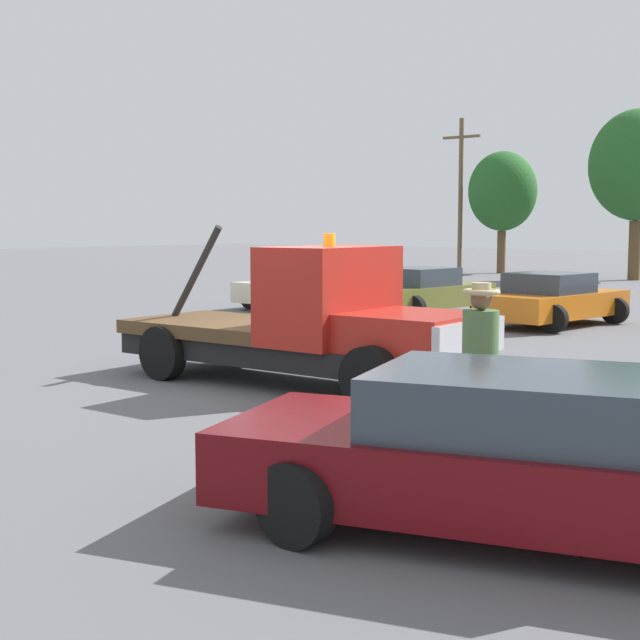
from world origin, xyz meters
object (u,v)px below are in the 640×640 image
foreground_car (543,458)px  utility_pole (461,191)px  parked_car_cream (308,286)px  tree_left (638,166)px  traffic_cone (284,335)px  person_near_truck (480,352)px  tree_center (503,192)px  parked_car_olive (423,292)px  tow_truck (314,327)px  parked_car_orange (552,300)px

foreground_car → utility_pole: (-21.31, 35.63, 3.71)m
parked_car_cream → tree_left: 20.92m
parked_car_cream → traffic_cone: bearing=-139.2°
person_near_truck → tree_center: tree_center is taller
foreground_car → tree_left: 36.95m
foreground_car → traffic_cone: (-9.06, 7.24, -0.40)m
tree_left → traffic_cone: (2.53, -27.55, -5.00)m
foreground_car → traffic_cone: 11.60m
parked_car_olive → tree_center: tree_center is taller
foreground_car → person_near_truck: (-1.77, 2.19, 0.45)m
parked_car_olive → utility_pole: 23.84m
tree_center → utility_pole: utility_pole is taller
tree_center → foreground_car: bearing=-62.2°
tree_left → utility_pole: utility_pole is taller
tow_truck → utility_pole: utility_pole is taller
person_near_truck → tree_center: (-17.47, 34.24, 3.20)m
tow_truck → tree_left: size_ratio=0.79×
tree_center → traffic_cone: 31.17m
parked_car_orange → tree_left: 21.46m
tow_truck → foreground_car: (5.72, -4.12, -0.28)m
parked_car_orange → traffic_cone: parked_car_orange is taller
person_near_truck → tree_center: bearing=149.2°
tree_center → parked_car_olive: bearing=-67.9°
foreground_car → tree_center: 41.35m
person_near_truck → utility_pole: bearing=152.4°
parked_car_olive → parked_car_orange: size_ratio=1.04×
foreground_car → tree_center: size_ratio=0.88×
traffic_cone → tree_center: bearing=109.2°
parked_car_orange → traffic_cone: 7.70m
tree_left → traffic_cone: 28.11m
tow_truck → foreground_car: tow_truck is taller
tow_truck → parked_car_orange: size_ratio=1.38×
parked_car_cream → tree_center: (-4.73, 21.83, 3.65)m
tree_center → traffic_cone: size_ratio=11.66×
tow_truck → traffic_cone: bearing=135.0°
parked_car_orange → traffic_cone: (-2.62, -7.23, -0.39)m
person_near_truck → tree_center: size_ratio=0.29×
tree_left → tree_center: 7.88m
parked_car_olive → traffic_cone: size_ratio=8.51×
parked_car_olive → utility_pole: size_ratio=0.57×
tow_truck → tree_center: tree_center is taller
parked_car_cream → parked_car_olive: same height
parked_car_cream → utility_pole: size_ratio=0.59×
person_near_truck → parked_car_cream: person_near_truck is taller
person_near_truck → parked_car_cream: (-12.75, 12.40, -0.45)m
foreground_car → tree_left: tree_left is taller
traffic_cone → utility_pole: utility_pole is taller
parked_car_olive → person_near_truck: bearing=-139.8°
person_near_truck → parked_car_olive: 15.25m
parked_car_orange → tree_center: tree_center is taller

